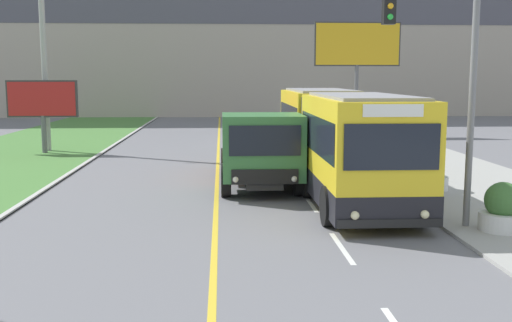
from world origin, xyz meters
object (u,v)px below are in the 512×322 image
billboard_small (42,102)px  planter_round_near (503,209)px  city_bus (337,140)px  dump_truck (260,151)px  car_distant (244,129)px  planter_round_second (429,173)px  traffic_light_mast (447,69)px  utility_pole_far (43,39)px  billboard_large (357,48)px

billboard_small → planter_round_near: billboard_small is taller
city_bus → dump_truck: 2.56m
car_distant → billboard_small: size_ratio=1.23×
city_bus → planter_round_near: city_bus is taller
planter_round_second → car_distant: bearing=108.5°
traffic_light_mast → planter_round_near: size_ratio=5.28×
dump_truck → planter_round_second: size_ratio=5.42×
city_bus → planter_round_near: 6.65m
utility_pole_far → billboard_small: (0.07, -0.86, -2.97)m
car_distant → traffic_light_mast: 21.14m
traffic_light_mast → planter_round_near: (1.31, -0.47, -3.27)m
traffic_light_mast → billboard_small: traffic_light_mast is taller
car_distant → billboard_large: (7.14, 2.91, 4.71)m
utility_pole_far → car_distant: bearing=23.8°
car_distant → utility_pole_far: 11.84m
car_distant → traffic_light_mast: bearing=-79.0°
dump_truck → utility_pole_far: 15.14m
city_bus → traffic_light_mast: traffic_light_mast is taller
car_distant → city_bus: bearing=-80.7°
utility_pole_far → planter_round_second: 19.67m
dump_truck → car_distant: bearing=89.8°
billboard_large → planter_round_near: billboard_large is taller
dump_truck → billboard_large: (7.20, 17.99, 4.14)m
traffic_light_mast → billboard_large: (3.17, 23.43, 1.55)m
city_bus → billboard_small: 15.77m
planter_round_near → traffic_light_mast: bearing=160.1°
dump_truck → utility_pole_far: (-9.85, 10.71, 4.19)m
dump_truck → billboard_large: size_ratio=0.97×
city_bus → traffic_light_mast: bearing=-74.7°
billboard_small → planter_round_second: billboard_small is taller
city_bus → billboard_small: billboard_small is taller
utility_pole_far → city_bus: bearing=-40.8°
traffic_light_mast → billboard_small: (-13.81, 15.28, -1.36)m
traffic_light_mast → billboard_small: bearing=132.1°
planter_round_second → billboard_small: bearing=144.9°
billboard_large → traffic_light_mast: bearing=-97.7°
utility_pole_far → planter_round_second: size_ratio=8.64×
car_distant → billboard_large: bearing=22.2°
dump_truck → traffic_light_mast: size_ratio=1.12×
city_bus → dump_truck: size_ratio=1.88×
dump_truck → billboard_small: size_ratio=1.94×
car_distant → traffic_light_mast: size_ratio=0.71×
traffic_light_mast → city_bus: bearing=105.3°
utility_pole_far → traffic_light_mast: utility_pole_far is taller
utility_pole_far → billboard_large: size_ratio=1.54×
utility_pole_far → billboard_large: bearing=23.1°
billboard_small → planter_round_second: size_ratio=2.80×
traffic_light_mast → billboard_large: bearing=82.3°
planter_round_near → billboard_large: bearing=85.5°
utility_pole_far → billboard_small: utility_pole_far is taller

